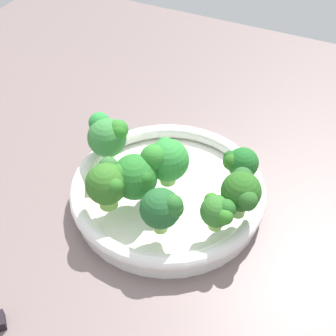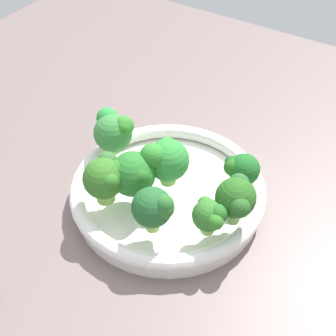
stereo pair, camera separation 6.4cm
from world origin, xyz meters
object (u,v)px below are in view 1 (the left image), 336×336
broccoli_floret_2 (107,184)px  broccoli_floret_6 (134,177)px  broccoli_floret_4 (218,211)px  broccoli_floret_0 (163,209)px  broccoli_floret_1 (166,160)px  broccoli_floret_5 (240,163)px  bowl (168,192)px  broccoli_floret_3 (108,135)px  broccoli_floret_7 (242,191)px

broccoli_floret_2 → broccoli_floret_6: 3.92cm
broccoli_floret_4 → broccoli_floret_6: broccoli_floret_6 is taller
broccoli_floret_0 → broccoli_floret_2: bearing=-6.0°
broccoli_floret_1 → broccoli_floret_6: 5.48cm
broccoli_floret_0 → broccoli_floret_6: 7.58cm
broccoli_floret_2 → broccoli_floret_0: bearing=174.0°
broccoli_floret_1 → broccoli_floret_5: broccoli_floret_1 is taller
bowl → broccoli_floret_1: broccoli_floret_1 is taller
broccoli_floret_3 → broccoli_floret_6: broccoli_floret_6 is taller
broccoli_floret_6 → broccoli_floret_1: bearing=-120.4°
broccoli_floret_3 → broccoli_floret_6: bearing=141.3°
broccoli_floret_4 → broccoli_floret_3: bearing=-17.8°
broccoli_floret_2 → broccoli_floret_3: (5.42, -9.36, -0.10)cm
broccoli_floret_0 → broccoli_floret_7: size_ratio=0.95×
broccoli_floret_1 → broccoli_floret_2: broccoli_floret_1 is taller
broccoli_floret_1 → broccoli_floret_7: bearing=173.3°
bowl → broccoli_floret_7: 13.55cm
broccoli_floret_6 → broccoli_floret_7: (-14.89, -3.29, 0.64)cm
broccoli_floret_3 → broccoli_floret_5: broccoli_floret_3 is taller
broccoli_floret_0 → broccoli_floret_5: bearing=-113.2°
broccoli_floret_1 → broccoli_floret_2: (5.34, 7.65, -0.32)cm
broccoli_floret_7 → broccoli_floret_4: bearing=61.8°
bowl → broccoli_floret_5: bearing=-149.9°
broccoli_floret_3 → broccoli_floret_2: bearing=120.1°
bowl → broccoli_floret_3: (11.16, -1.72, 6.14)cm
broccoli_floret_3 → broccoli_floret_7: (-22.89, 3.13, 0.50)cm
bowl → broccoli_floret_4: broccoli_floret_4 is taller
broccoli_floret_4 → broccoli_floret_6: size_ratio=0.77×
broccoli_floret_3 → broccoli_floret_7: bearing=172.2°
broccoli_floret_2 → broccoli_floret_3: bearing=-59.9°
broccoli_floret_6 → broccoli_floret_7: size_ratio=0.97×
broccoli_floret_1 → broccoli_floret_5: bearing=-150.9°
broccoli_floret_5 → broccoli_floret_1: bearing=29.1°
broccoli_floret_3 → broccoli_floret_6: (-8.00, 6.42, -0.14)cm
bowl → broccoli_floret_6: (3.16, 4.70, 6.00)cm
broccoli_floret_2 → broccoli_floret_3: broccoli_floret_2 is taller
broccoli_floret_4 → broccoli_floret_6: bearing=-1.3°
broccoli_floret_7 → broccoli_floret_0: bearing=40.6°
broccoli_floret_2 → broccoli_floret_4: bearing=-170.3°
broccoli_floret_1 → broccoli_floret_5: 11.23cm
broccoli_floret_4 → broccoli_floret_6: 12.98cm
broccoli_floret_0 → broccoli_floret_2: 9.12cm
broccoli_floret_0 → broccoli_floret_6: (6.49, -3.90, -0.35)cm
bowl → broccoli_floret_2: bearing=53.1°
broccoli_floret_1 → broccoli_floret_3: 10.91cm
broccoli_floret_2 → broccoli_floret_5: 19.97cm
bowl → broccoli_floret_4: (-9.81, 5.00, 5.34)cm
broccoli_floret_1 → broccoli_floret_5: (-9.74, -5.41, -1.37)cm
broccoli_floret_0 → broccoli_floret_1: bearing=-66.6°
broccoli_floret_0 → broccoli_floret_1: 9.38cm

